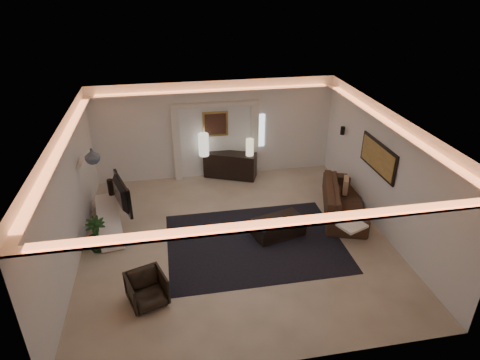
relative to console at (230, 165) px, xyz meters
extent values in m
plane|color=beige|center=(-0.39, -3.25, -0.40)|extent=(7.00, 7.00, 0.00)
plane|color=white|center=(-0.39, -3.25, 2.50)|extent=(7.00, 7.00, 0.00)
plane|color=white|center=(-0.39, 0.25, 1.05)|extent=(7.00, 0.00, 7.00)
plane|color=white|center=(-0.39, -6.75, 1.05)|extent=(7.00, 0.00, 7.00)
plane|color=white|center=(-3.89, -3.25, 1.05)|extent=(0.00, 7.00, 7.00)
plane|color=white|center=(3.11, -3.25, 1.05)|extent=(0.00, 7.00, 7.00)
cube|color=silver|center=(-0.39, -3.25, 2.22)|extent=(7.00, 7.00, 0.04)
cube|color=white|center=(0.96, 0.23, 0.95)|extent=(0.25, 0.03, 1.00)
cube|color=black|center=(0.01, -3.45, -0.39)|extent=(4.00, 3.00, 0.01)
cube|color=silver|center=(-1.54, 0.15, 0.70)|extent=(0.22, 0.20, 2.20)
cube|color=silver|center=(0.76, 0.15, 0.70)|extent=(0.22, 0.20, 2.20)
cube|color=silver|center=(-0.39, 0.15, 1.85)|extent=(2.52, 0.20, 0.12)
cube|color=tan|center=(-0.39, 0.22, 1.25)|extent=(0.74, 0.04, 0.74)
cube|color=#4C2D1E|center=(-0.39, 0.19, 1.25)|extent=(0.62, 0.02, 0.62)
cube|color=black|center=(3.08, -2.95, 1.30)|extent=(0.04, 1.64, 0.74)
cube|color=tan|center=(3.06, -2.95, 1.30)|extent=(0.02, 1.50, 0.62)
cylinder|color=black|center=(2.99, -1.05, 1.28)|extent=(0.12, 0.12, 0.22)
cube|color=silver|center=(-3.83, -1.85, 1.25)|extent=(0.10, 0.55, 0.04)
cube|color=black|center=(0.00, 0.00, 0.00)|extent=(1.61, 1.06, 0.77)
cylinder|color=white|center=(-0.77, 0.00, 0.69)|extent=(0.35, 0.35, 0.67)
cylinder|color=#FFF4BE|center=(0.55, -0.24, 0.69)|extent=(0.29, 0.29, 0.50)
cube|color=white|center=(-3.35, -2.21, -0.18)|extent=(0.85, 2.13, 0.39)
imported|color=black|center=(-3.09, -2.02, 0.43)|extent=(1.31, 0.57, 0.76)
cylinder|color=black|center=(-3.33, -1.26, 0.24)|extent=(0.20, 0.20, 0.43)
imported|color=slate|center=(-3.51, -2.00, 1.45)|extent=(0.44, 0.44, 0.36)
imported|color=#193B16|center=(-3.52, -3.06, 0.00)|extent=(0.55, 0.55, 0.80)
imported|color=#53361D|center=(2.58, -2.51, -0.03)|extent=(2.69, 1.72, 0.73)
cube|color=beige|center=(2.13, -3.96, 0.15)|extent=(0.70, 0.65, 0.06)
cube|color=tan|center=(2.76, -2.12, 0.15)|extent=(0.28, 0.43, 0.41)
cube|color=black|center=(0.63, -3.22, -0.20)|extent=(1.31, 0.95, 0.44)
imported|color=#372714|center=(1.11, -3.54, 0.04)|extent=(0.34, 0.34, 0.06)
cube|color=silver|center=(1.22, -3.54, 0.02)|extent=(0.29, 0.22, 0.03)
imported|color=black|center=(-2.39, -4.97, -0.08)|extent=(0.87, 0.88, 0.63)
camera|label=1|loc=(-1.76, -11.18, 5.31)|focal=31.10mm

